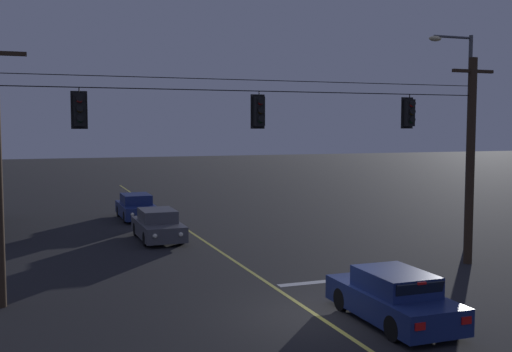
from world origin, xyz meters
TOP-DOWN VIEW (x-y plane):
  - ground_plane at (0.00, 0.00)m, footprint 180.00×180.00m
  - lane_centre_stripe at (0.00, 9.95)m, footprint 0.14×60.00m
  - stop_bar_paint at (1.90, 3.35)m, footprint 3.40×0.36m
  - signal_span_assembly at (-0.00, 3.95)m, footprint 18.20×0.32m
  - traffic_light_leftmost at (-5.89, 3.93)m, footprint 0.48×0.41m
  - traffic_light_left_inner at (-0.26, 3.93)m, footprint 0.48×0.41m
  - traffic_light_centre at (5.47, 3.93)m, footprint 0.48×0.41m
  - car_waiting_near_lane at (1.66, -1.10)m, footprint 1.80×4.33m
  - car_oncoming_lead at (-1.89, 12.87)m, footprint 1.80×4.42m
  - car_oncoming_trailing at (-1.80, 19.65)m, footprint 1.80×4.42m
  - street_lamp_corner at (9.49, 6.03)m, footprint 2.11×0.30m

SIDE VIEW (x-z plane):
  - ground_plane at x=0.00m, z-range 0.00..0.00m
  - lane_centre_stripe at x=0.00m, z-range 0.00..0.01m
  - stop_bar_paint at x=1.90m, z-range 0.00..0.01m
  - car_oncoming_lead at x=-1.89m, z-range -0.05..1.34m
  - car_oncoming_trailing at x=-1.80m, z-range -0.05..1.34m
  - car_waiting_near_lane at x=1.66m, z-range -0.05..1.34m
  - signal_span_assembly at x=0.00m, z-range 0.15..7.89m
  - street_lamp_corner at x=9.49m, z-range 0.83..9.74m
  - traffic_light_leftmost at x=-5.89m, z-range 5.07..6.29m
  - traffic_light_left_inner at x=-0.26m, z-range 5.07..6.29m
  - traffic_light_centre at x=5.47m, z-range 5.07..6.29m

